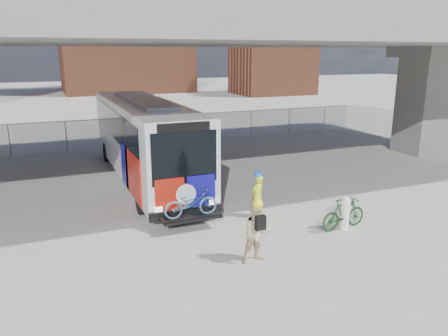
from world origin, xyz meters
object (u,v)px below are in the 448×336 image
bus (144,134)px  cyclist_hivis (258,195)px  bike_parked (344,214)px  bollard (345,212)px  cyclist_tan (257,232)px

bus → cyclist_hivis: (2.56, -6.32, -1.29)m
cyclist_hivis → bike_parked: (2.13, -2.08, -0.28)m
bike_parked → bollard: bearing=-170.1°
cyclist_hivis → cyclist_tan: (-1.56, -3.04, 0.05)m
bollard → bike_parked: bearing=105.5°
cyclist_tan → bike_parked: (3.70, 0.96, -0.33)m
bus → cyclist_hivis: bearing=-68.0°
cyclist_tan → bike_parked: 3.83m
cyclist_hivis → bus: bearing=-93.0°
bollard → bike_parked: size_ratio=0.65×
cyclist_hivis → cyclist_tan: bearing=37.7°
bus → bike_parked: bearing=-60.8°
bus → cyclist_hivis: 6.94m
bus → bike_parked: (4.69, -8.40, -1.57)m
bollard → cyclist_hivis: bearing=135.4°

